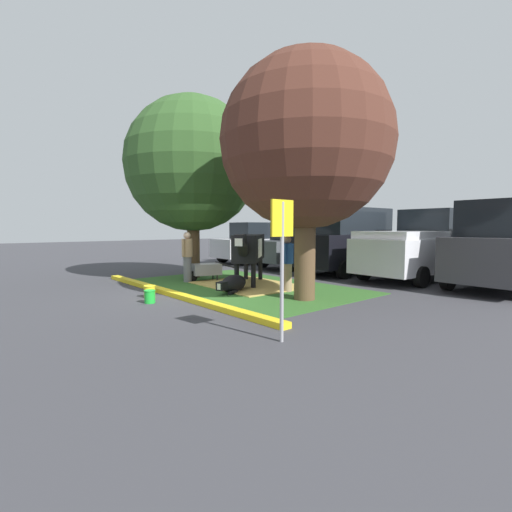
# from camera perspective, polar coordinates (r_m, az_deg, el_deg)

# --- Properties ---
(ground_plane) EXTENTS (80.00, 80.00, 0.00)m
(ground_plane) POSITION_cam_1_polar(r_m,az_deg,el_deg) (10.17, -9.72, -5.70)
(ground_plane) COLOR #38383D
(grass_island) EXTENTS (7.18, 4.43, 0.02)m
(grass_island) POSITION_cam_1_polar(r_m,az_deg,el_deg) (11.16, -2.02, -4.68)
(grass_island) COLOR #2D5B23
(grass_island) RESTS_ON ground
(curb_yellow) EXTENTS (8.38, 0.24, 0.12)m
(curb_yellow) POSITION_cam_1_polar(r_m,az_deg,el_deg) (9.87, -12.86, -5.71)
(curb_yellow) COLOR yellow
(curb_yellow) RESTS_ON ground
(hay_bedding) EXTENTS (3.29, 2.52, 0.04)m
(hay_bedding) POSITION_cam_1_polar(r_m,az_deg,el_deg) (11.25, -1.16, -4.53)
(hay_bedding) COLOR tan
(hay_bedding) RESTS_ON ground
(shade_tree_left) EXTENTS (4.61, 4.61, 6.26)m
(shade_tree_left) POSITION_cam_1_polar(r_m,az_deg,el_deg) (13.26, -9.85, 13.76)
(shade_tree_left) COLOR brown
(shade_tree_left) RESTS_ON ground
(shade_tree_right) EXTENTS (4.13, 4.13, 5.87)m
(shade_tree_right) POSITION_cam_1_polar(r_m,az_deg,el_deg) (9.22, 7.77, 16.96)
(shade_tree_right) COLOR brown
(shade_tree_right) RESTS_ON ground
(cow_holstein) EXTENTS (2.38, 2.58, 1.60)m
(cow_holstein) POSITION_cam_1_polar(r_m,az_deg,el_deg) (11.31, -1.13, 1.21)
(cow_holstein) COLOR black
(cow_holstein) RESTS_ON ground
(calf_lying) EXTENTS (0.86, 1.32, 0.48)m
(calf_lying) POSITION_cam_1_polar(r_m,az_deg,el_deg) (10.12, -3.60, -4.33)
(calf_lying) COLOR black
(calf_lying) RESTS_ON ground
(person_handler) EXTENTS (0.34, 0.49, 1.64)m
(person_handler) POSITION_cam_1_polar(r_m,az_deg,el_deg) (12.05, -10.63, 0.09)
(person_handler) COLOR slate
(person_handler) RESTS_ON ground
(person_visitor_near) EXTENTS (0.34, 0.49, 1.56)m
(person_visitor_near) POSITION_cam_1_polar(r_m,az_deg,el_deg) (10.12, 4.88, -0.95)
(person_visitor_near) COLOR #9E7F5B
(person_visitor_near) RESTS_ON ground
(wheelbarrow) EXTENTS (0.89, 1.61, 0.63)m
(wheelbarrow) POSITION_cam_1_polar(r_m,az_deg,el_deg) (12.27, -7.83, -2.11)
(wheelbarrow) COLOR gray
(wheelbarrow) RESTS_ON ground
(parking_sign) EXTENTS (0.06, 0.44, 2.21)m
(parking_sign) POSITION_cam_1_polar(r_m,az_deg,el_deg) (5.64, 4.07, 2.10)
(parking_sign) COLOR #99999E
(parking_sign) RESTS_ON ground
(bucket_yellow) EXTENTS (0.30, 0.30, 0.31)m
(bucket_yellow) POSITION_cam_1_polar(r_m,az_deg,el_deg) (9.78, -16.20, -5.26)
(bucket_yellow) COLOR yellow
(bucket_yellow) RESTS_ON ground
(bucket_green) EXTENTS (0.27, 0.27, 0.31)m
(bucket_green) POSITION_cam_1_polar(r_m,az_deg,el_deg) (9.07, -16.17, -6.03)
(bucket_green) COLOR green
(bucket_green) RESTS_ON ground
(sedan_silver) EXTENTS (2.18, 4.48, 2.02)m
(sedan_silver) POSITION_cam_1_polar(r_m,az_deg,el_deg) (18.59, 0.03, 2.02)
(sedan_silver) COLOR silver
(sedan_silver) RESTS_ON ground
(sedan_blue) EXTENTS (2.18, 4.48, 2.02)m
(sedan_blue) POSITION_cam_1_polar(r_m,az_deg,el_deg) (16.48, 6.88, 1.67)
(sedan_blue) COLOR #4C5156
(sedan_blue) RESTS_ON ground
(suv_black) EXTENTS (2.28, 4.68, 2.52)m
(suv_black) POSITION_cam_1_polar(r_m,az_deg,el_deg) (14.75, 14.31, 2.34)
(suv_black) COLOR black
(suv_black) RESTS_ON ground
(pickup_truck_maroon) EXTENTS (2.41, 5.49, 2.42)m
(pickup_truck_maroon) POSITION_cam_1_polar(r_m,az_deg,el_deg) (13.92, 24.32, 1.32)
(pickup_truck_maroon) COLOR silver
(pickup_truck_maroon) RESTS_ON ground
(suv_dark_grey) EXTENTS (2.28, 4.68, 2.52)m
(suv_dark_grey) POSITION_cam_1_polar(r_m,az_deg,el_deg) (12.77, 34.49, 1.38)
(suv_dark_grey) COLOR #3D3D42
(suv_dark_grey) RESTS_ON ground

